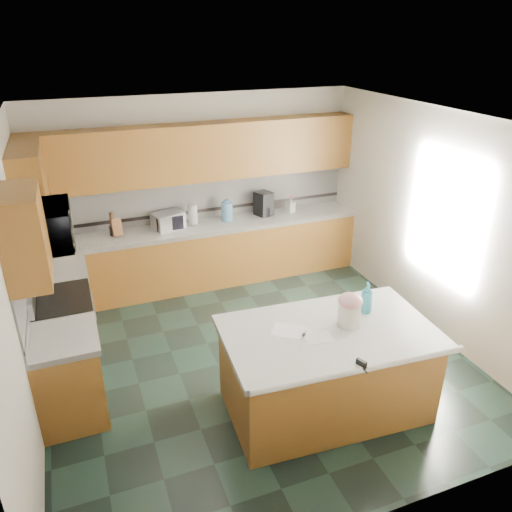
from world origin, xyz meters
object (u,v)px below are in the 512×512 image
treat_jar (349,314)px  coffee_maker (264,204)px  soap_bottle_island (367,298)px  toaster_oven (168,221)px  knife_block (116,227)px  island_base (326,372)px  island_top (329,333)px

treat_jar → coffee_maker: (0.36, 3.09, 0.07)m
soap_bottle_island → toaster_oven: bearing=135.2°
knife_block → coffee_maker: (2.16, 0.03, 0.06)m
island_base → coffee_maker: size_ratio=5.29×
toaster_oven → island_base: bearing=-93.1°
soap_bottle_island → treat_jar: bearing=-133.2°
island_top → treat_jar: (0.22, 0.02, 0.14)m
soap_bottle_island → toaster_oven: (-1.36, 2.93, -0.04)m
soap_bottle_island → knife_block: bearing=145.5°
island_base → knife_block: size_ratio=7.93×
toaster_oven → coffee_maker: 1.45m
knife_block → coffee_maker: bearing=-8.8°
soap_bottle_island → coffee_maker: size_ratio=0.91×
treat_jar → coffee_maker: size_ratio=0.62×
soap_bottle_island → coffee_maker: 2.96m
treat_jar → coffee_maker: 3.12m
treat_jar → knife_block: knife_block is taller
island_top → knife_block: size_ratio=8.35×
island_top → toaster_oven: bearing=109.3°
coffee_maker → knife_block: bearing=161.8°
island_top → island_base: bearing=0.0°
island_base → knife_block: 3.52m
island_top → treat_jar: bearing=9.9°
knife_block → coffee_maker: size_ratio=0.67×
soap_bottle_island → coffee_maker: bearing=108.6°
treat_jar → soap_bottle_island: bearing=14.0°
island_base → toaster_oven: bearing=109.3°
coffee_maker → island_base: bearing=-119.6°
island_top → coffee_maker: 3.18m
toaster_oven → coffee_maker: bearing=-17.6°
island_base → knife_block: knife_block is taller
soap_bottle_island → coffee_maker: coffee_maker is taller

